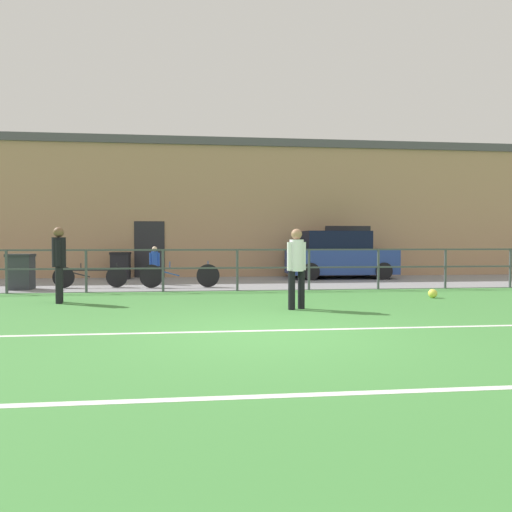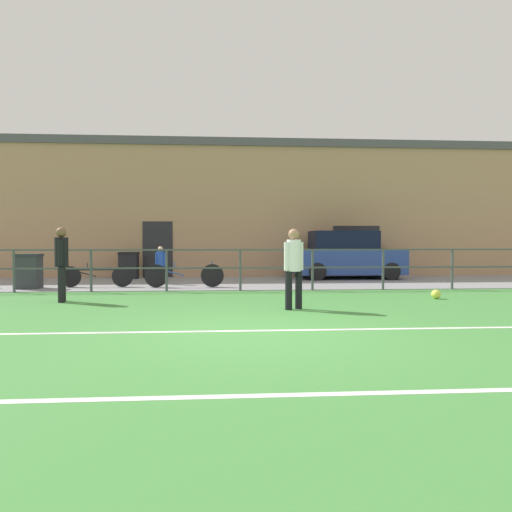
% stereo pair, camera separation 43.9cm
% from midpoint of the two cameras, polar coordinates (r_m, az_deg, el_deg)
% --- Properties ---
extents(ground, '(60.00, 44.00, 0.04)m').
position_cam_midpoint_polar(ground, '(7.16, -0.51, -9.33)').
color(ground, '#42843D').
extents(field_line_touchline, '(36.00, 0.11, 0.00)m').
position_cam_midpoint_polar(field_line_touchline, '(7.31, -0.64, -8.92)').
color(field_line_touchline, white).
rests_on(field_line_touchline, ground).
extents(field_line_hash, '(36.00, 0.11, 0.00)m').
position_cam_midpoint_polar(field_line_hash, '(4.38, 3.54, -16.25)').
color(field_line_hash, white).
rests_on(field_line_hash, ground).
extents(pavement_strip, '(48.00, 5.00, 0.02)m').
position_cam_midpoint_polar(pavement_strip, '(15.56, -3.74, -3.21)').
color(pavement_strip, gray).
rests_on(pavement_strip, ground).
extents(perimeter_fence, '(36.07, 0.07, 1.15)m').
position_cam_midpoint_polar(perimeter_fence, '(13.02, -3.23, -0.93)').
color(perimeter_fence, '#474C51').
rests_on(perimeter_fence, ground).
extents(clubhouse_facade, '(28.00, 2.56, 5.26)m').
position_cam_midpoint_polar(clubhouse_facade, '(19.24, -4.27, 5.57)').
color(clubhouse_facade, tan).
rests_on(clubhouse_facade, ground).
extents(player_goalkeeper, '(0.29, 0.45, 1.67)m').
position_cam_midpoint_polar(player_goalkeeper, '(11.42, -23.54, -0.43)').
color(player_goalkeeper, black).
rests_on(player_goalkeeper, ground).
extents(player_striker, '(0.41, 0.28, 1.61)m').
position_cam_midpoint_polar(player_striker, '(9.51, 3.56, -0.91)').
color(player_striker, black).
rests_on(player_striker, ground).
extents(soccer_ball_match, '(0.22, 0.22, 0.22)m').
position_cam_midpoint_polar(soccer_ball_match, '(12.12, 19.42, -4.25)').
color(soccer_ball_match, '#E5E04C').
rests_on(soccer_ball_match, ground).
extents(spectator_child, '(0.32, 0.21, 1.18)m').
position_cam_midpoint_polar(spectator_child, '(15.23, -12.84, -0.79)').
color(spectator_child, '#232D4C').
rests_on(spectator_child, pavement_strip).
extents(parked_car_red, '(3.82, 1.91, 1.71)m').
position_cam_midpoint_polar(parked_car_red, '(17.57, 9.21, -0.01)').
color(parked_car_red, '#28428E').
rests_on(parked_car_red, pavement_strip).
extents(bicycle_parked_1, '(2.30, 0.04, 0.76)m').
position_cam_midpoint_polar(bicycle_parked_1, '(14.02, -10.01, -2.30)').
color(bicycle_parked_1, black).
rests_on(bicycle_parked_1, pavement_strip).
extents(bicycle_parked_2, '(2.10, 0.04, 0.72)m').
position_cam_midpoint_polar(bicycle_parked_2, '(14.64, -20.05, -2.33)').
color(bicycle_parked_2, black).
rests_on(bicycle_parked_2, pavement_strip).
extents(trash_bin_0, '(0.68, 0.57, 0.95)m').
position_cam_midpoint_polar(trash_bin_0, '(17.63, -16.59, -1.09)').
color(trash_bin_0, black).
rests_on(trash_bin_0, pavement_strip).
extents(trash_bin_1, '(0.66, 0.56, 0.99)m').
position_cam_midpoint_polar(trash_bin_1, '(14.88, -27.11, -1.66)').
color(trash_bin_1, '#33383D').
rests_on(trash_bin_1, pavement_strip).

